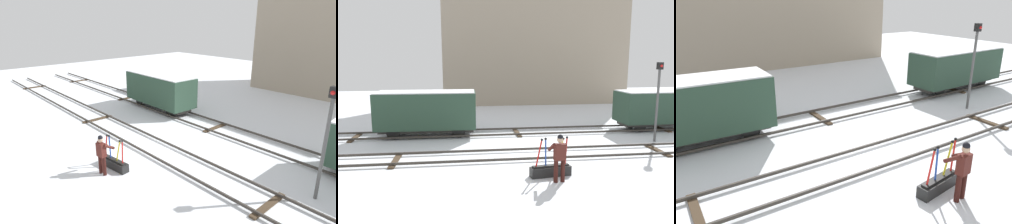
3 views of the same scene
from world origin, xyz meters
TOP-DOWN VIEW (x-y plane):
  - ground_plane at (0.00, 0.00)m, footprint 60.00×60.00m
  - track_main_line at (0.00, 0.00)m, footprint 44.00×1.94m
  - track_siding_near at (0.00, 4.38)m, footprint 44.00×1.94m
  - switch_lever_frame at (0.10, -2.47)m, footprint 1.55×0.55m
  - rail_worker at (0.24, -3.06)m, footprint 0.59×0.66m
  - signal_post at (6.73, 1.67)m, footprint 0.24×0.32m
  - apartment_building at (3.73, 17.84)m, footprint 17.19×5.56m
  - freight_car_near_switch at (-4.99, 4.38)m, footprint 5.31×2.07m
  - freight_car_back_track at (9.02, 4.38)m, footprint 5.82×2.09m

SIDE VIEW (x-z plane):
  - ground_plane at x=0.00m, z-range 0.00..0.00m
  - track_siding_near at x=0.00m, z-range 0.02..0.20m
  - track_main_line at x=0.00m, z-range 0.02..0.20m
  - switch_lever_frame at x=0.10m, z-range -0.48..0.98m
  - rail_worker at x=0.24m, z-range 0.11..1.81m
  - freight_car_back_track at x=9.02m, z-range 0.18..2.51m
  - freight_car_near_switch at x=-4.99m, z-range 0.18..2.66m
  - signal_post at x=6.73m, z-range 0.44..4.49m
  - apartment_building at x=3.73m, z-range 0.01..10.31m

